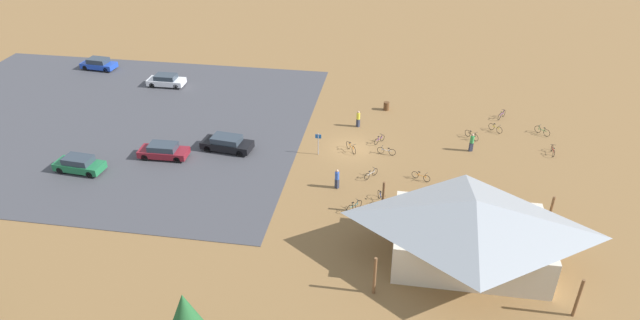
{
  "coord_description": "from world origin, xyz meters",
  "views": [
    {
      "loc": [
        -4.16,
        45.46,
        26.12
      ],
      "look_at": [
        2.38,
        4.52,
        1.2
      ],
      "focal_mm": 31.11,
      "sensor_mm": 36.0,
      "label": 1
    }
  ],
  "objects_px": {
    "trash_bin": "(386,106)",
    "car_white_back_corner": "(166,80)",
    "visitor_near_lot": "(337,178)",
    "bicycle_yellow_yard_front": "(495,128)",
    "bicycle_green_back_row": "(542,131)",
    "bicycle_black_front_row": "(472,135)",
    "visitor_crossing_yard": "(472,142)",
    "bicycle_silver_near_sign": "(371,174)",
    "car_green_near_entry": "(79,164)",
    "car_maroon_aisle_side": "(164,151)",
    "bicycle_white_lone_west": "(386,151)",
    "car_black_inner_stall": "(227,143)",
    "lot_sign": "(318,141)",
    "bicycle_purple_mid_cluster": "(379,140)",
    "bicycle_purple_by_bin": "(502,115)",
    "bicycle_orange_lone_east": "(351,147)",
    "car_blue_front_row": "(99,64)",
    "visitor_at_bikes": "(358,118)",
    "bike_pavilion": "(472,227)",
    "bicycle_blue_yard_right": "(381,198)",
    "bicycle_orange_edge_south": "(421,176)",
    "bicycle_teal_near_porch": "(354,206)",
    "bicycle_red_trailside": "(553,151)"
  },
  "relations": [
    {
      "from": "bicycle_orange_lone_east",
      "to": "bicycle_teal_near_porch",
      "type": "distance_m",
      "value": 9.41
    },
    {
      "from": "bike_pavilion",
      "to": "bicycle_purple_mid_cluster",
      "type": "relative_size",
      "value": 9.24
    },
    {
      "from": "bicycle_purple_mid_cluster",
      "to": "bicycle_black_front_row",
      "type": "bearing_deg",
      "value": -165.65
    },
    {
      "from": "bicycle_white_lone_west",
      "to": "visitor_near_lot",
      "type": "distance_m",
      "value": 7.36
    },
    {
      "from": "bicycle_purple_by_bin",
      "to": "bicycle_yellow_yard_front",
      "type": "bearing_deg",
      "value": 72.96
    },
    {
      "from": "bicycle_purple_by_bin",
      "to": "car_black_inner_stall",
      "type": "distance_m",
      "value": 28.5
    },
    {
      "from": "bicycle_orange_lone_east",
      "to": "bicycle_green_back_row",
      "type": "distance_m",
      "value": 19.38
    },
    {
      "from": "car_green_near_entry",
      "to": "visitor_near_lot",
      "type": "distance_m",
      "value": 22.75
    },
    {
      "from": "bicycle_green_back_row",
      "to": "car_blue_front_row",
      "type": "relative_size",
      "value": 0.29
    },
    {
      "from": "car_white_back_corner",
      "to": "bicycle_purple_by_bin",
      "type": "bearing_deg",
      "value": 176.3
    },
    {
      "from": "car_black_inner_stall",
      "to": "car_green_near_entry",
      "type": "relative_size",
      "value": 1.11
    },
    {
      "from": "trash_bin",
      "to": "car_blue_front_row",
      "type": "bearing_deg",
      "value": -9.37
    },
    {
      "from": "bicycle_black_front_row",
      "to": "car_white_back_corner",
      "type": "bearing_deg",
      "value": -12.23
    },
    {
      "from": "visitor_at_bikes",
      "to": "car_white_back_corner",
      "type": "bearing_deg",
      "value": -16.02
    },
    {
      "from": "trash_bin",
      "to": "bicycle_silver_near_sign",
      "type": "bearing_deg",
      "value": 87.71
    },
    {
      "from": "bicycle_orange_lone_east",
      "to": "bicycle_black_front_row",
      "type": "height_order",
      "value": "bicycle_orange_lone_east"
    },
    {
      "from": "bicycle_orange_lone_east",
      "to": "car_green_near_entry",
      "type": "distance_m",
      "value": 24.36
    },
    {
      "from": "car_maroon_aisle_side",
      "to": "bicycle_white_lone_west",
      "type": "bearing_deg",
      "value": -169.2
    },
    {
      "from": "bicycle_yellow_yard_front",
      "to": "car_white_back_corner",
      "type": "xyz_separation_m",
      "value": [
        36.9,
        -5.57,
        0.37
      ]
    },
    {
      "from": "bicycle_yellow_yard_front",
      "to": "bicycle_green_back_row",
      "type": "bearing_deg",
      "value": -178.5
    },
    {
      "from": "bicycle_orange_lone_east",
      "to": "bicycle_orange_edge_south",
      "type": "bearing_deg",
      "value": 148.59
    },
    {
      "from": "lot_sign",
      "to": "visitor_near_lot",
      "type": "relative_size",
      "value": 1.22
    },
    {
      "from": "car_black_inner_stall",
      "to": "visitor_at_bikes",
      "type": "bearing_deg",
      "value": -149.93
    },
    {
      "from": "bicycle_blue_yard_right",
      "to": "car_green_near_entry",
      "type": "xyz_separation_m",
      "value": [
        26.53,
        -0.4,
        0.37
      ]
    },
    {
      "from": "lot_sign",
      "to": "bicycle_orange_lone_east",
      "type": "bearing_deg",
      "value": -160.08
    },
    {
      "from": "visitor_near_lot",
      "to": "bicycle_yellow_yard_front",
      "type": "bearing_deg",
      "value": -138.77
    },
    {
      "from": "bicycle_silver_near_sign",
      "to": "bicycle_purple_mid_cluster",
      "type": "relative_size",
      "value": 1.03
    },
    {
      "from": "bicycle_purple_mid_cluster",
      "to": "car_black_inner_stall",
      "type": "bearing_deg",
      "value": 14.76
    },
    {
      "from": "bicycle_orange_lone_east",
      "to": "car_blue_front_row",
      "type": "distance_m",
      "value": 36.91
    },
    {
      "from": "bicycle_silver_near_sign",
      "to": "car_green_near_entry",
      "type": "relative_size",
      "value": 0.32
    },
    {
      "from": "bicycle_teal_near_porch",
      "to": "bicycle_purple_mid_cluster",
      "type": "relative_size",
      "value": 0.96
    },
    {
      "from": "bicycle_blue_yard_right",
      "to": "car_black_inner_stall",
      "type": "height_order",
      "value": "car_black_inner_stall"
    },
    {
      "from": "bicycle_orange_edge_south",
      "to": "bicycle_orange_lone_east",
      "type": "bearing_deg",
      "value": -31.41
    },
    {
      "from": "bicycle_black_front_row",
      "to": "visitor_crossing_yard",
      "type": "relative_size",
      "value": 0.74
    },
    {
      "from": "trash_bin",
      "to": "bicycle_orange_edge_south",
      "type": "bearing_deg",
      "value": 105.53
    },
    {
      "from": "bicycle_black_front_row",
      "to": "car_maroon_aisle_side",
      "type": "distance_m",
      "value": 29.38
    },
    {
      "from": "trash_bin",
      "to": "lot_sign",
      "type": "bearing_deg",
      "value": 61.52
    },
    {
      "from": "bicycle_red_trailside",
      "to": "bicycle_silver_near_sign",
      "type": "bearing_deg",
      "value": 22.41
    },
    {
      "from": "bike_pavilion",
      "to": "visitor_crossing_yard",
      "type": "relative_size",
      "value": 7.02
    },
    {
      "from": "bicycle_orange_lone_east",
      "to": "bicycle_silver_near_sign",
      "type": "height_order",
      "value": "bicycle_orange_lone_east"
    },
    {
      "from": "trash_bin",
      "to": "bicycle_silver_near_sign",
      "type": "xyz_separation_m",
      "value": [
        0.55,
        13.73,
        -0.09
      ]
    },
    {
      "from": "bicycle_black_front_row",
      "to": "car_white_back_corner",
      "type": "height_order",
      "value": "car_white_back_corner"
    },
    {
      "from": "bicycle_orange_edge_south",
      "to": "bicycle_teal_near_porch",
      "type": "bearing_deg",
      "value": 45.79
    },
    {
      "from": "trash_bin",
      "to": "car_maroon_aisle_side",
      "type": "height_order",
      "value": "car_maroon_aisle_side"
    },
    {
      "from": "car_white_back_corner",
      "to": "visitor_near_lot",
      "type": "height_order",
      "value": "visitor_near_lot"
    },
    {
      "from": "trash_bin",
      "to": "car_white_back_corner",
      "type": "bearing_deg",
      "value": -5.11
    },
    {
      "from": "bicycle_teal_near_porch",
      "to": "bicycle_black_front_row",
      "type": "xyz_separation_m",
      "value": [
        -10.08,
        -13.63,
        -0.02
      ]
    },
    {
      "from": "trash_bin",
      "to": "car_black_inner_stall",
      "type": "bearing_deg",
      "value": 37.88
    },
    {
      "from": "bicycle_white_lone_west",
      "to": "car_white_back_corner",
      "type": "distance_m",
      "value": 28.93
    },
    {
      "from": "lot_sign",
      "to": "bicycle_red_trailside",
      "type": "relative_size",
      "value": 1.27
    }
  ]
}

